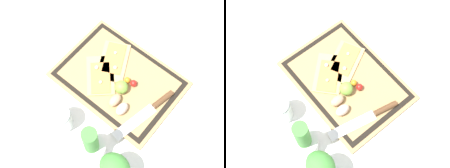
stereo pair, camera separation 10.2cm
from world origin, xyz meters
TOP-DOWN VIEW (x-y plane):
  - ground_plane at (0.00, 0.00)m, footprint 6.00×6.00m
  - cutting_board at (0.00, 0.00)m, footprint 0.50×0.36m
  - pizza_slice_near at (0.07, -0.05)m, footprint 0.19×0.22m
  - pizza_slice_far at (0.06, 0.04)m, footprint 0.21×0.21m
  - knife at (-0.19, 0.01)m, footprint 0.09×0.30m
  - egg_brown at (-0.05, 0.09)m, footprint 0.04×0.06m
  - egg_pink at (-0.10, 0.10)m, footprint 0.04×0.06m
  - lime at (-0.04, 0.04)m, footprint 0.06×0.06m
  - cherry_tomato_red at (-0.06, -0.01)m, footprint 0.03×0.03m
  - cherry_tomato_yellow at (-0.04, -0.01)m, footprint 0.03×0.03m
  - herb_pot at (-0.11, 0.30)m, footprint 0.10×0.10m
  - sauce_jar at (0.05, 0.29)m, footprint 0.09×0.09m

SIDE VIEW (x-z plane):
  - ground_plane at x=0.00m, z-range 0.00..0.00m
  - cutting_board at x=0.00m, z-range 0.00..0.02m
  - pizza_slice_near at x=0.07m, z-range 0.01..0.03m
  - pizza_slice_far at x=0.06m, z-range 0.01..0.03m
  - knife at x=-0.19m, z-range 0.01..0.04m
  - cherry_tomato_yellow at x=-0.04m, z-range 0.02..0.04m
  - cherry_tomato_red at x=-0.06m, z-range 0.02..0.05m
  - egg_brown at x=-0.05m, z-range 0.02..0.06m
  - egg_pink at x=-0.10m, z-range 0.02..0.06m
  - lime at x=-0.04m, z-range 0.02..0.07m
  - sauce_jar at x=0.05m, z-range -0.01..0.11m
  - herb_pot at x=-0.11m, z-range -0.04..0.19m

